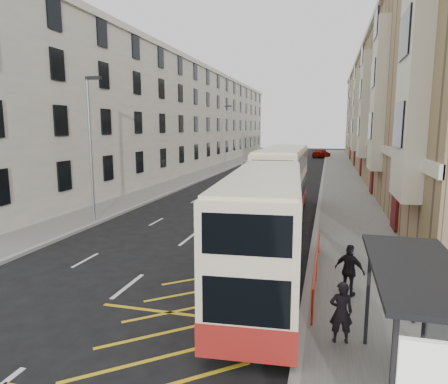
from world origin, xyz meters
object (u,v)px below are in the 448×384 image
(bus_shelter, at_px, (428,313))
(pedestrian_mid, at_px, (431,291))
(street_lamp_far, at_px, (225,134))
(car_dark, at_px, (279,153))
(pedestrian_near, at_px, (341,312))
(car_silver, at_px, (257,157))
(street_lamp_near, at_px, (91,141))
(double_decker_rear, at_px, (283,182))
(pedestrian_far, at_px, (350,271))
(double_decker_front, at_px, (264,230))
(white_van, at_px, (258,162))
(car_red, at_px, (321,154))

(bus_shelter, height_order, pedestrian_mid, bus_shelter)
(street_lamp_far, distance_m, car_dark, 26.54)
(bus_shelter, distance_m, pedestrian_near, 2.88)
(car_silver, height_order, car_dark, car_silver)
(street_lamp_near, bearing_deg, double_decker_rear, 23.79)
(pedestrian_near, distance_m, pedestrian_mid, 2.82)
(street_lamp_far, xyz_separation_m, car_dark, (3.72, 25.98, -3.93))
(pedestrian_far, xyz_separation_m, car_silver, (-11.75, 50.36, -0.21))
(street_lamp_near, bearing_deg, pedestrian_mid, -28.84)
(double_decker_front, bearing_deg, car_dark, 92.05)
(double_decker_rear, xyz_separation_m, pedestrian_mid, (5.43, -13.12, -1.05))
(pedestrian_far, relative_size, white_van, 0.28)
(bus_shelter, distance_m, white_van, 46.29)
(street_lamp_far, relative_size, pedestrian_mid, 4.27)
(double_decker_front, height_order, double_decker_rear, double_decker_rear)
(pedestrian_far, distance_m, car_red, 62.03)
(car_red, bearing_deg, pedestrian_far, 110.92)
(double_decker_rear, bearing_deg, pedestrian_far, -74.24)
(street_lamp_far, relative_size, car_red, 1.56)
(double_decker_rear, height_order, pedestrian_mid, double_decker_rear)
(street_lamp_near, height_order, pedestrian_mid, street_lamp_near)
(double_decker_rear, relative_size, white_van, 1.79)
(pedestrian_mid, distance_m, car_silver, 53.52)
(pedestrian_far, xyz_separation_m, white_van, (-9.89, 39.82, -0.16))
(street_lamp_far, distance_m, white_van, 5.93)
(street_lamp_near, distance_m, car_red, 56.08)
(pedestrian_far, height_order, car_red, pedestrian_far)
(pedestrian_near, relative_size, white_van, 0.26)
(pedestrian_mid, relative_size, pedestrian_far, 1.13)
(bus_shelter, distance_m, double_decker_rear, 17.48)
(pedestrian_far, distance_m, car_silver, 51.71)
(pedestrian_near, bearing_deg, pedestrian_far, -104.97)
(pedestrian_mid, height_order, pedestrian_far, pedestrian_mid)
(bus_shelter, bearing_deg, street_lamp_far, 109.12)
(street_lamp_near, relative_size, pedestrian_far, 4.82)
(pedestrian_mid, relative_size, car_silver, 0.41)
(street_lamp_near, bearing_deg, street_lamp_far, 90.00)
(double_decker_front, distance_m, car_silver, 50.87)
(pedestrian_far, bearing_deg, car_dark, -54.66)
(street_lamp_far, xyz_separation_m, pedestrian_near, (13.31, -40.18, -3.71))
(street_lamp_far, xyz_separation_m, pedestrian_mid, (15.65, -38.62, -3.55))
(double_decker_front, relative_size, pedestrian_mid, 5.37)
(pedestrian_mid, bearing_deg, double_decker_rear, 108.28)
(pedestrian_far, bearing_deg, car_red, -61.64)
(bus_shelter, xyz_separation_m, white_van, (-10.95, 44.96, -1.32))
(pedestrian_near, bearing_deg, car_dark, -90.31)
(car_dark, bearing_deg, pedestrian_far, -68.64)
(street_lamp_far, bearing_deg, car_red, 64.97)
(double_decker_rear, relative_size, pedestrian_mid, 5.62)
(car_dark, bearing_deg, car_red, 3.43)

